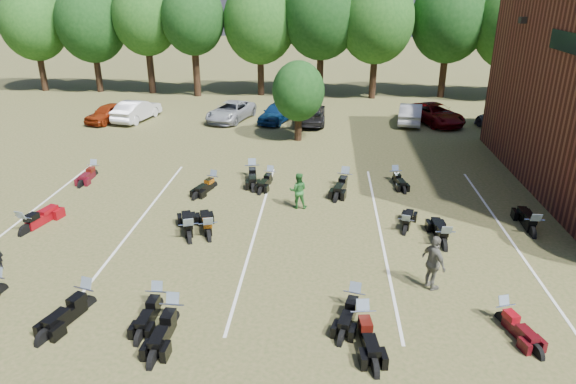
# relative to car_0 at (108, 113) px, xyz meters

# --- Properties ---
(ground) EXTENTS (160.00, 160.00, 0.00)m
(ground) POSITION_rel_car_0_xyz_m (15.68, -19.01, -0.64)
(ground) COLOR brown
(ground) RESTS_ON ground
(car_0) EXTENTS (2.65, 4.04, 1.28)m
(car_0) POSITION_rel_car_0_xyz_m (0.00, 0.00, 0.00)
(car_0) COLOR maroon
(car_0) RESTS_ON ground
(car_1) EXTENTS (2.45, 4.68, 1.47)m
(car_1) POSITION_rel_car_0_xyz_m (1.88, 0.59, 0.10)
(car_1) COLOR silver
(car_1) RESTS_ON ground
(car_2) EXTENTS (3.43, 5.19, 1.33)m
(car_2) POSITION_rel_car_0_xyz_m (8.61, 1.08, 0.02)
(car_2) COLOR gray
(car_2) RESTS_ON ground
(car_3) EXTENTS (2.15, 5.16, 1.49)m
(car_3) POSITION_rel_car_0_xyz_m (14.29, 0.90, 0.11)
(car_3) COLOR black
(car_3) RESTS_ON ground
(car_4) EXTENTS (2.74, 4.29, 1.36)m
(car_4) POSITION_rel_car_0_xyz_m (11.93, 0.85, 0.04)
(car_4) COLOR #0B2650
(car_4) RESTS_ON ground
(car_5) EXTENTS (2.25, 4.48, 1.41)m
(car_5) POSITION_rel_car_0_xyz_m (21.33, 1.22, 0.07)
(car_5) COLOR beige
(car_5) RESTS_ON ground
(car_6) EXTENTS (4.09, 5.44, 1.37)m
(car_6) POSITION_rel_car_0_xyz_m (23.04, 1.31, 0.05)
(car_6) COLOR #4F0406
(car_6) RESTS_ON ground
(car_7) EXTENTS (3.36, 4.89, 1.31)m
(car_7) POSITION_rel_car_0_xyz_m (27.23, -0.42, 0.02)
(car_7) COLOR #3A393E
(car_7) RESTS_ON ground
(person_green) EXTENTS (0.82, 0.66, 1.63)m
(person_green) POSITION_rel_car_0_xyz_m (14.26, -13.88, 0.18)
(person_green) COLOR #266728
(person_green) RESTS_ON ground
(person_grey) EXTENTS (0.91, 1.20, 1.89)m
(person_grey) POSITION_rel_car_0_xyz_m (18.96, -20.00, 0.31)
(person_grey) COLOR #5E5C51
(person_grey) RESTS_ON ground
(motorcycle_0) EXTENTS (1.03, 2.29, 1.23)m
(motorcycle_0) POSITION_rel_car_0_xyz_m (5.03, -21.32, -0.64)
(motorcycle_0) COLOR black
(motorcycle_0) RESTS_ON ground
(motorcycle_1) EXTENTS (1.42, 2.53, 1.34)m
(motorcycle_1) POSITION_rel_car_0_xyz_m (8.18, -21.85, -0.64)
(motorcycle_1) COLOR black
(motorcycle_1) RESTS_ON ground
(motorcycle_2) EXTENTS (0.86, 2.42, 1.33)m
(motorcycle_2) POSITION_rel_car_0_xyz_m (11.06, -22.44, -0.64)
(motorcycle_2) COLOR black
(motorcycle_2) RESTS_ON ground
(motorcycle_3) EXTENTS (0.75, 2.20, 1.21)m
(motorcycle_3) POSITION_rel_car_0_xyz_m (10.37, -21.73, -0.64)
(motorcycle_3) COLOR black
(motorcycle_3) RESTS_ON ground
(motorcycle_4) EXTENTS (1.24, 2.31, 1.23)m
(motorcycle_4) POSITION_rel_car_0_xyz_m (16.38, -21.37, -0.64)
(motorcycle_4) COLOR black
(motorcycle_4) RESTS_ON ground
(motorcycle_5) EXTENTS (1.06, 2.44, 1.32)m
(motorcycle_5) POSITION_rel_car_0_xyz_m (16.58, -22.36, -0.64)
(motorcycle_5) COLOR black
(motorcycle_5) RESTS_ON ground
(motorcycle_6) EXTENTS (1.27, 2.18, 1.16)m
(motorcycle_6) POSITION_rel_car_0_xyz_m (20.74, -21.67, -0.64)
(motorcycle_6) COLOR #3F090D
(motorcycle_6) RESTS_ON ground
(motorcycle_7) EXTENTS (1.40, 2.65, 1.41)m
(motorcycle_7) POSITION_rel_car_0_xyz_m (3.57, -17.17, -0.64)
(motorcycle_7) COLOR maroon
(motorcycle_7) RESTS_ON ground
(motorcycle_8) EXTENTS (1.49, 2.52, 1.34)m
(motorcycle_8) POSITION_rel_car_0_xyz_m (10.95, -17.10, -0.64)
(motorcycle_8) COLOR black
(motorcycle_8) RESTS_ON ground
(motorcycle_9) EXTENTS (1.53, 2.59, 1.38)m
(motorcycle_9) POSITION_rel_car_0_xyz_m (10.23, -17.29, -0.64)
(motorcycle_9) COLOR black
(motorcycle_9) RESTS_ON ground
(motorcycle_11) EXTENTS (1.19, 2.17, 1.15)m
(motorcycle_11) POSITION_rel_car_0_xyz_m (18.66, -16.03, -0.64)
(motorcycle_11) COLOR black
(motorcycle_11) RESTS_ON ground
(motorcycle_12) EXTENTS (0.85, 2.42, 1.34)m
(motorcycle_12) POSITION_rel_car_0_xyz_m (19.95, -17.18, -0.64)
(motorcycle_12) COLOR black
(motorcycle_12) RESTS_ON ground
(motorcycle_13) EXTENTS (0.92, 2.49, 1.37)m
(motorcycle_13) POSITION_rel_car_0_xyz_m (23.65, -15.87, -0.64)
(motorcycle_13) COLOR black
(motorcycle_13) RESTS_ON ground
(motorcycle_14) EXTENTS (0.69, 2.12, 1.18)m
(motorcycle_14) POSITION_rel_car_0_xyz_m (3.54, -10.64, -0.64)
(motorcycle_14) COLOR #4D0B15
(motorcycle_14) RESTS_ON ground
(motorcycle_16) EXTENTS (1.14, 2.53, 1.36)m
(motorcycle_16) POSITION_rel_car_0_xyz_m (11.72, -10.31, -0.64)
(motorcycle_16) COLOR black
(motorcycle_16) RESTS_ON ground
(motorcycle_17) EXTENTS (1.34, 2.23, 1.19)m
(motorcycle_17) POSITION_rel_car_0_xyz_m (10.00, -11.78, -0.64)
(motorcycle_17) COLOR black
(motorcycle_17) RESTS_ON ground
(motorcycle_18) EXTENTS (1.06, 2.19, 1.17)m
(motorcycle_18) POSITION_rel_car_0_xyz_m (12.68, -10.90, -0.64)
(motorcycle_18) COLOR black
(motorcycle_18) RESTS_ON ground
(motorcycle_19) EXTENTS (1.35, 2.60, 1.38)m
(motorcycle_19) POSITION_rel_car_0_xyz_m (16.38, -11.23, -0.64)
(motorcycle_19) COLOR black
(motorcycle_19) RESTS_ON ground
(motorcycle_20) EXTENTS (0.99, 2.12, 1.14)m
(motorcycle_20) POSITION_rel_car_0_xyz_m (18.93, -10.32, -0.64)
(motorcycle_20) COLOR black
(motorcycle_20) RESTS_ON ground
(tree_line) EXTENTS (56.00, 6.00, 9.79)m
(tree_line) POSITION_rel_car_0_xyz_m (14.68, 9.99, 5.67)
(tree_line) COLOR black
(tree_line) RESTS_ON ground
(young_tree_midfield) EXTENTS (3.20, 3.20, 4.70)m
(young_tree_midfield) POSITION_rel_car_0_xyz_m (13.68, -3.51, 2.45)
(young_tree_midfield) COLOR black
(young_tree_midfield) RESTS_ON ground
(parking_lines) EXTENTS (20.10, 14.00, 0.01)m
(parking_lines) POSITION_rel_car_0_xyz_m (12.68, -16.01, -0.63)
(parking_lines) COLOR silver
(parking_lines) RESTS_ON ground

